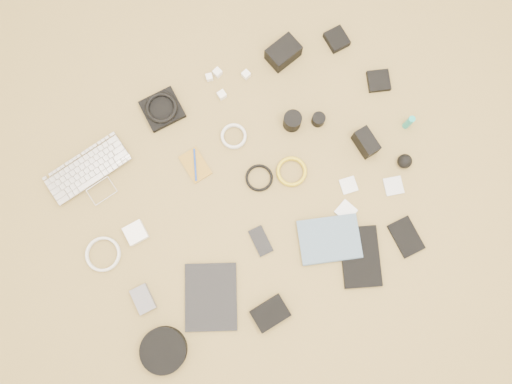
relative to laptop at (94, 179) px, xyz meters
name	(u,v)px	position (x,y,z in m)	size (l,w,h in m)	color
room_shell	(240,58)	(0.54, -0.31, 1.24)	(4.04, 4.04, 2.58)	olive
laptop	(94,179)	(0.00, 0.00, 0.00)	(0.34, 0.24, 0.03)	#BCBDC1
headphone_pouch	(162,109)	(0.36, 0.15, 0.00)	(0.15, 0.14, 0.03)	black
headphones	(161,108)	(0.36, 0.15, 0.02)	(0.13, 0.13, 0.02)	black
charger_a	(209,77)	(0.59, 0.20, 0.00)	(0.03, 0.03, 0.02)	white
charger_b	(217,72)	(0.63, 0.20, 0.00)	(0.03, 0.03, 0.03)	white
charger_c	(246,75)	(0.73, 0.14, 0.00)	(0.03, 0.03, 0.03)	white
charger_d	(222,95)	(0.60, 0.10, 0.00)	(0.03, 0.03, 0.03)	white
dslr_camera	(283,53)	(0.91, 0.15, 0.02)	(0.13, 0.09, 0.07)	black
lens_pouch	(337,39)	(1.14, 0.12, 0.00)	(0.08, 0.09, 0.03)	black
notebook_olive	(195,165)	(0.39, -0.12, -0.01)	(0.08, 0.13, 0.01)	olive
pen_blue	(195,165)	(0.39, -0.12, 0.00)	(0.01, 0.01, 0.13)	#13349A
cable_white_a	(234,137)	(0.58, -0.08, -0.01)	(0.11, 0.11, 0.01)	silver
lens_a	(292,121)	(0.81, -0.12, 0.03)	(0.07, 0.07, 0.08)	black
lens_b	(318,120)	(0.91, -0.16, 0.01)	(0.05, 0.05, 0.05)	black
card_reader	(379,81)	(1.22, -0.11, 0.00)	(0.09, 0.09, 0.02)	black
power_brick	(136,233)	(0.07, -0.27, 0.00)	(0.08, 0.08, 0.03)	white
cable_white_b	(103,254)	(-0.08, -0.29, -0.01)	(0.14, 0.14, 0.01)	silver
cable_black	(259,178)	(0.60, -0.27, -0.01)	(0.11, 0.11, 0.01)	black
cable_yellow	(291,172)	(0.72, -0.31, -0.01)	(0.12, 0.12, 0.01)	gold
flash	(366,143)	(1.04, -0.33, 0.03)	(0.06, 0.11, 0.08)	black
lens_cleaner	(409,122)	(1.23, -0.33, 0.03)	(0.03, 0.03, 0.09)	teal
battery_charger	(143,299)	(-0.01, -0.51, 0.00)	(0.07, 0.10, 0.03)	slate
tablet	(211,297)	(0.23, -0.62, -0.01)	(0.20, 0.26, 0.01)	black
phone	(261,241)	(0.50, -0.50, -0.01)	(0.06, 0.11, 0.01)	black
filter_case_left	(346,211)	(0.85, -0.54, -0.01)	(0.07, 0.07, 0.01)	silver
filter_case_mid	(349,185)	(0.91, -0.45, -0.01)	(0.06, 0.06, 0.01)	silver
filter_case_right	(393,186)	(1.07, -0.53, -0.01)	(0.07, 0.07, 0.01)	silver
air_blower	(405,161)	(1.15, -0.46, 0.02)	(0.06, 0.06, 0.06)	black
headphone_case	(164,350)	(-0.01, -0.72, 0.01)	(0.17, 0.17, 0.05)	black
drive_case	(270,313)	(0.41, -0.77, 0.00)	(0.13, 0.09, 0.03)	black
paperback	(333,262)	(0.71, -0.70, 0.00)	(0.18, 0.24, 0.02)	#466077
notebook_black_a	(360,257)	(0.82, -0.72, 0.00)	(0.15, 0.24, 0.02)	black
notebook_black_b	(406,237)	(1.02, -0.73, -0.01)	(0.09, 0.14, 0.01)	black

